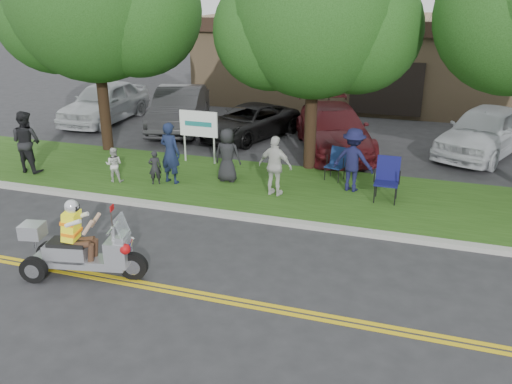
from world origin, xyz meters
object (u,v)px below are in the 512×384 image
(spectator_adult_mid, at_px, (26,142))
(parked_car_mid, at_px, (249,122))
(parked_car_far_left, at_px, (105,102))
(lawn_chair_b, at_px, (387,176))
(parked_car_left, at_px, (179,109))
(trike_scooter, at_px, (79,250))
(parked_car_far_right, at_px, (485,131))
(lawn_chair_a, at_px, (337,161))
(spectator_adult_left, at_px, (170,153))
(spectator_adult_right, at_px, (275,166))
(parked_car_right, at_px, (334,129))

(spectator_adult_mid, bearing_deg, parked_car_mid, -125.92)
(parked_car_far_left, bearing_deg, lawn_chair_b, -26.36)
(spectator_adult_mid, height_order, parked_car_left, spectator_adult_mid)
(parked_car_far_left, bearing_deg, trike_scooter, -60.91)
(parked_car_left, bearing_deg, parked_car_far_right, -15.28)
(spectator_adult_mid, xyz_separation_m, parked_car_far_right, (13.08, 6.41, -0.20))
(lawn_chair_a, xyz_separation_m, parked_car_far_right, (4.20, 4.19, 0.20))
(spectator_adult_left, bearing_deg, spectator_adult_mid, 17.54)
(lawn_chair_a, distance_m, spectator_adult_mid, 9.16)
(spectator_adult_right, height_order, parked_car_far_left, spectator_adult_right)
(parked_car_left, bearing_deg, parked_car_far_left, 161.14)
(spectator_adult_left, distance_m, spectator_adult_right, 3.07)
(lawn_chair_b, bearing_deg, spectator_adult_right, -168.46)
(lawn_chair_b, distance_m, spectator_adult_right, 2.92)
(trike_scooter, xyz_separation_m, spectator_adult_right, (2.46, 5.17, 0.35))
(trike_scooter, bearing_deg, spectator_adult_mid, 125.57)
(lawn_chair_b, relative_size, parked_car_far_right, 0.23)
(trike_scooter, relative_size, parked_car_right, 0.47)
(lawn_chair_b, bearing_deg, spectator_adult_left, -174.72)
(parked_car_mid, bearing_deg, spectator_adult_mid, -108.39)
(parked_car_mid, bearing_deg, spectator_adult_right, -43.95)
(parked_car_left, bearing_deg, lawn_chair_b, -47.60)
(spectator_adult_mid, relative_size, parked_car_mid, 0.42)
(trike_scooter, xyz_separation_m, parked_car_left, (-3.20, 11.12, 0.26))
(lawn_chair_a, bearing_deg, parked_car_left, 164.34)
(spectator_adult_mid, distance_m, parked_car_far_left, 6.79)
(spectator_adult_left, height_order, spectator_adult_mid, spectator_adult_mid)
(parked_car_far_left, relative_size, parked_car_mid, 1.12)
(parked_car_far_left, relative_size, parked_car_left, 0.98)
(parked_car_right, bearing_deg, spectator_adult_right, -118.63)
(spectator_adult_left, bearing_deg, parked_car_left, -54.66)
(lawn_chair_a, distance_m, spectator_adult_right, 2.24)
(trike_scooter, xyz_separation_m, lawn_chair_a, (3.78, 6.96, 0.06))
(spectator_adult_mid, distance_m, spectator_adult_right, 7.57)
(trike_scooter, bearing_deg, parked_car_mid, 79.54)
(spectator_adult_left, height_order, parked_car_left, spectator_adult_left)
(parked_car_far_right, bearing_deg, lawn_chair_b, -92.82)
(spectator_adult_mid, bearing_deg, spectator_adult_left, -171.08)
(trike_scooter, distance_m, lawn_chair_b, 7.84)
(lawn_chair_a, relative_size, parked_car_mid, 0.21)
(spectator_adult_mid, relative_size, parked_car_right, 0.35)
(trike_scooter, bearing_deg, parked_car_left, 94.52)
(spectator_adult_mid, xyz_separation_m, spectator_adult_right, (7.56, 0.43, -0.11))
(lawn_chair_a, xyz_separation_m, spectator_adult_mid, (-8.88, -2.22, 0.40))
(parked_car_left, distance_m, parked_car_far_right, 11.18)
(spectator_adult_mid, xyz_separation_m, parked_car_far_left, (-1.60, 6.59, -0.19))
(trike_scooter, relative_size, lawn_chair_b, 2.16)
(lawn_chair_a, height_order, parked_car_mid, parked_car_mid)
(spectator_adult_left, bearing_deg, trike_scooter, 108.49)
(spectator_adult_left, relative_size, parked_car_mid, 0.40)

